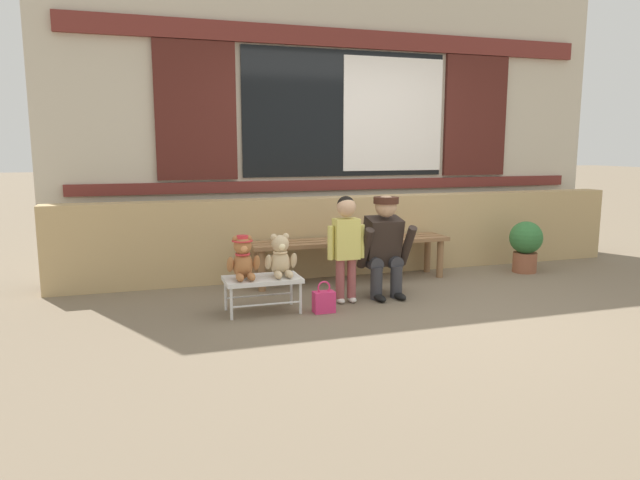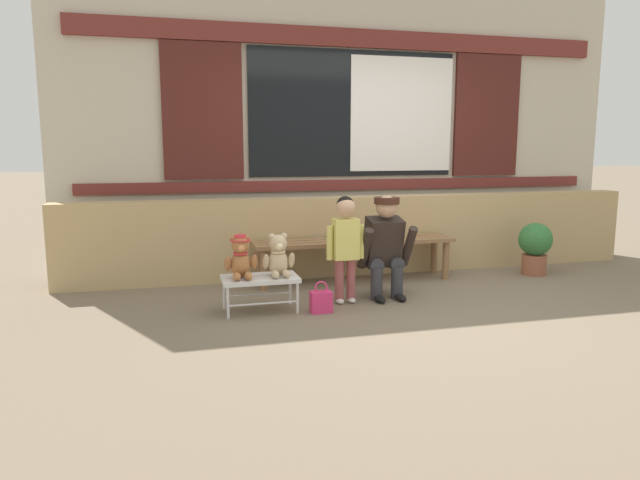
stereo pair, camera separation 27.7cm
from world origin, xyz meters
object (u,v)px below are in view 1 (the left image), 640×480
(teddy_bear_plain, at_px, (281,257))
(small_display_bench, at_px, (262,281))
(teddy_bear_with_hat, at_px, (243,258))
(adult_crouching, at_px, (384,245))
(child_standing, at_px, (346,237))
(handbag_on_ground, at_px, (324,301))
(wooden_bench_long, at_px, (351,246))
(potted_plant, at_px, (526,244))

(teddy_bear_plain, bearing_deg, small_display_bench, -179.49)
(teddy_bear_with_hat, xyz_separation_m, adult_crouching, (1.35, 0.17, 0.01))
(child_standing, distance_m, handbag_on_ground, 0.62)
(small_display_bench, relative_size, handbag_on_ground, 2.35)
(wooden_bench_long, xyz_separation_m, potted_plant, (2.00, -0.20, -0.05))
(adult_crouching, bearing_deg, child_standing, -166.33)
(adult_crouching, bearing_deg, teddy_bear_plain, -170.69)
(teddy_bear_with_hat, distance_m, handbag_on_ground, 0.77)
(wooden_bench_long, distance_m, potted_plant, 2.01)
(wooden_bench_long, xyz_separation_m, small_display_bench, (-1.12, -0.84, -0.11))
(small_display_bench, height_order, handbag_on_ground, small_display_bench)
(wooden_bench_long, height_order, teddy_bear_plain, teddy_bear_plain)
(child_standing, height_order, handbag_on_ground, child_standing)
(small_display_bench, bearing_deg, handbag_on_ground, -19.34)
(teddy_bear_with_hat, distance_m, potted_plant, 3.34)
(teddy_bear_plain, bearing_deg, teddy_bear_with_hat, 179.87)
(adult_crouching, xyz_separation_m, handbag_on_ground, (-0.70, -0.34, -0.38))
(teddy_bear_plain, relative_size, handbag_on_ground, 1.34)
(small_display_bench, distance_m, teddy_bear_with_hat, 0.26)
(teddy_bear_with_hat, xyz_separation_m, potted_plant, (3.28, 0.64, -0.15))
(handbag_on_ground, bearing_deg, teddy_bear_plain, 152.24)
(adult_crouching, height_order, potted_plant, adult_crouching)
(wooden_bench_long, relative_size, potted_plant, 3.68)
(teddy_bear_with_hat, bearing_deg, teddy_bear_plain, -0.13)
(handbag_on_ground, height_order, potted_plant, potted_plant)
(small_display_bench, height_order, potted_plant, potted_plant)
(small_display_bench, xyz_separation_m, handbag_on_ground, (0.49, -0.17, -0.17))
(small_display_bench, xyz_separation_m, teddy_bear_plain, (0.16, 0.00, 0.20))
(wooden_bench_long, bearing_deg, small_display_bench, -142.98)
(teddy_bear_plain, xyz_separation_m, child_standing, (0.62, 0.07, 0.13))
(adult_crouching, height_order, handbag_on_ground, adult_crouching)
(wooden_bench_long, bearing_deg, teddy_bear_with_hat, -146.66)
(teddy_bear_with_hat, height_order, teddy_bear_plain, same)
(handbag_on_ground, bearing_deg, teddy_bear_with_hat, 165.01)
(teddy_bear_with_hat, height_order, adult_crouching, adult_crouching)
(teddy_bear_plain, bearing_deg, handbag_on_ground, -27.76)
(small_display_bench, relative_size, teddy_bear_plain, 1.76)
(wooden_bench_long, bearing_deg, child_standing, -113.78)
(small_display_bench, distance_m, child_standing, 0.84)
(child_standing, relative_size, adult_crouching, 1.01)
(teddy_bear_plain, height_order, child_standing, child_standing)
(wooden_bench_long, distance_m, teddy_bear_plain, 1.28)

